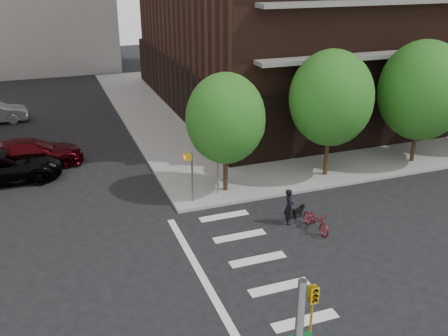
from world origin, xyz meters
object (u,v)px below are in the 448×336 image
parked_car_black (4,166)px  parked_car_maroon (31,153)px  dog_walker (289,206)px  scooter (316,221)px

parked_car_black → parked_car_maroon: bearing=-39.9°
parked_car_maroon → dog_walker: bearing=-137.1°
scooter → dog_walker: bearing=122.9°
parked_car_black → dog_walker: bearing=-127.3°
parked_car_maroon → scooter: (11.92, -12.42, -0.36)m
parked_car_maroon → dog_walker: 15.88m
parked_car_black → dog_walker: 15.84m
parked_car_black → parked_car_maroon: parked_car_black is taller
parked_car_black → scooter: 17.15m
parked_car_maroon → dog_walker: size_ratio=3.41×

